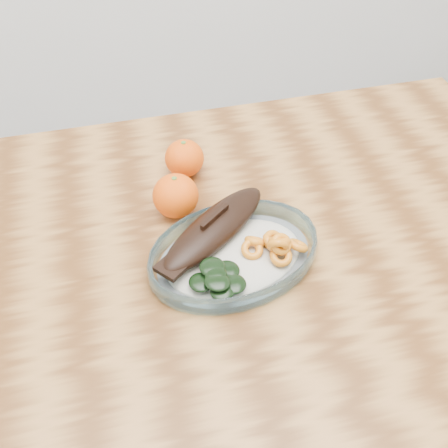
# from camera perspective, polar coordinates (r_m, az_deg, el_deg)

# --- Properties ---
(dining_table) EXTENTS (1.20, 0.80, 0.75)m
(dining_table) POSITION_cam_1_polar(r_m,az_deg,el_deg) (0.91, -0.46, -7.60)
(dining_table) COLOR #5D3516
(dining_table) RESTS_ON ground
(plated_meal) EXTENTS (0.56, 0.56, 0.08)m
(plated_meal) POSITION_cam_1_polar(r_m,az_deg,el_deg) (0.82, 0.94, -2.80)
(plated_meal) COLOR white
(plated_meal) RESTS_ON dining_table
(orange_left) EXTENTS (0.07, 0.07, 0.07)m
(orange_left) POSITION_cam_1_polar(r_m,az_deg,el_deg) (0.88, -4.94, 2.87)
(orange_left) COLOR #FF4A05
(orange_left) RESTS_ON dining_table
(orange_right) EXTENTS (0.07, 0.07, 0.07)m
(orange_right) POSITION_cam_1_polar(r_m,az_deg,el_deg) (0.96, -4.05, 6.68)
(orange_right) COLOR #FF4A05
(orange_right) RESTS_ON dining_table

